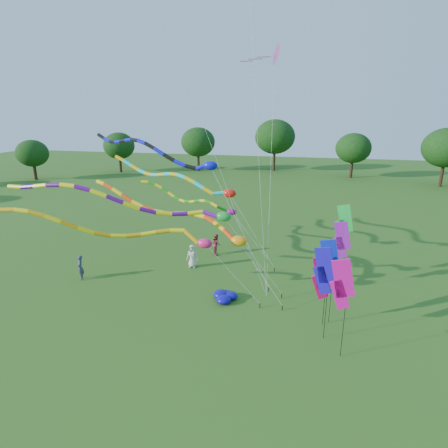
% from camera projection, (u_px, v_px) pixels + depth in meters
% --- Properties ---
extents(ground, '(160.00, 160.00, 0.00)m').
position_uv_depth(ground, '(209.00, 331.00, 19.63)').
color(ground, '#235616').
rests_on(ground, ground).
extents(tree_ring, '(122.33, 118.76, 9.68)m').
position_uv_depth(tree_ring, '(203.00, 227.00, 18.52)').
color(tree_ring, '#382314').
rests_on(tree_ring, ground).
extents(tube_kite_red, '(14.47, 5.48, 6.67)m').
position_uv_depth(tube_kite_red, '(181.00, 216.00, 24.83)').
color(tube_kite_red, black).
rests_on(tube_kite_red, ground).
extents(tube_kite_orange, '(14.52, 3.35, 6.67)m').
position_uv_depth(tube_kite_orange, '(124.00, 231.00, 20.85)').
color(tube_kite_orange, black).
rests_on(tube_kite_orange, ground).
extents(tube_kite_purple, '(16.22, 2.69, 7.74)m').
position_uv_depth(tube_kite_purple, '(139.00, 203.00, 21.95)').
color(tube_kite_purple, black).
rests_on(tube_kite_purple, ground).
extents(tube_kite_blue, '(14.72, 6.14, 9.88)m').
position_uv_depth(tube_kite_blue, '(161.00, 153.00, 26.20)').
color(tube_kite_blue, black).
rests_on(tube_kite_blue, ground).
extents(tube_kite_cyan, '(14.03, 4.28, 7.96)m').
position_uv_depth(tube_kite_cyan, '(183.00, 180.00, 28.71)').
color(tube_kite_cyan, black).
rests_on(tube_kite_cyan, ground).
extents(tube_kite_green, '(11.16, 2.80, 5.91)m').
position_uv_depth(tube_kite_green, '(198.00, 201.00, 30.06)').
color(tube_kite_green, black).
rests_on(tube_kite_green, ground).
extents(delta_kite_high_c, '(3.07, 6.39, 15.57)m').
position_uv_depth(delta_kite_high_c, '(275.00, 54.00, 23.84)').
color(delta_kite_high_c, black).
rests_on(delta_kite_high_c, ground).
extents(banner_pole_magenta_b, '(1.16, 0.12, 4.95)m').
position_uv_depth(banner_pole_magenta_b, '(342.00, 285.00, 16.63)').
color(banner_pole_magenta_b, black).
rests_on(banner_pole_magenta_b, ground).
extents(banner_pole_blue_b, '(1.16, 0.27, 4.79)m').
position_uv_depth(banner_pole_blue_b, '(329.00, 262.00, 19.58)').
color(banner_pole_blue_b, black).
rests_on(banner_pole_blue_b, ground).
extents(banner_pole_magenta_a, '(1.14, 0.38, 4.02)m').
position_uv_depth(banner_pole_magenta_a, '(322.00, 278.00, 19.49)').
color(banner_pole_magenta_a, black).
rests_on(banner_pole_magenta_a, ground).
extents(banner_pole_blue_a, '(1.14, 0.41, 4.92)m').
position_uv_depth(banner_pole_blue_a, '(324.00, 271.00, 18.12)').
color(banner_pole_blue_a, black).
rests_on(banner_pole_blue_a, ground).
extents(banner_pole_violet, '(1.16, 0.18, 4.60)m').
position_uv_depth(banner_pole_violet, '(342.00, 240.00, 23.43)').
color(banner_pole_violet, black).
rests_on(banner_pole_violet, ground).
extents(banner_pole_green, '(1.16, 0.21, 5.36)m').
position_uv_depth(banner_pole_green, '(344.00, 223.00, 24.34)').
color(banner_pole_green, black).
rests_on(banner_pole_green, ground).
extents(blue_nylon_heap, '(1.52, 1.43, 0.53)m').
position_uv_depth(blue_nylon_heap, '(219.00, 299.00, 22.48)').
color(blue_nylon_heap, '#110CA0').
rests_on(blue_nylon_heap, ground).
extents(person_a, '(0.90, 0.64, 1.74)m').
position_uv_depth(person_a, '(192.00, 256.00, 27.49)').
color(person_a, beige).
rests_on(person_a, ground).
extents(person_b, '(0.67, 0.76, 1.74)m').
position_uv_depth(person_b, '(80.00, 267.00, 25.47)').
color(person_b, '#3B4053').
rests_on(person_b, ground).
extents(person_c, '(0.98, 1.04, 1.70)m').
position_uv_depth(person_c, '(216.00, 244.00, 30.00)').
color(person_c, '#8E333B').
rests_on(person_c, ground).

